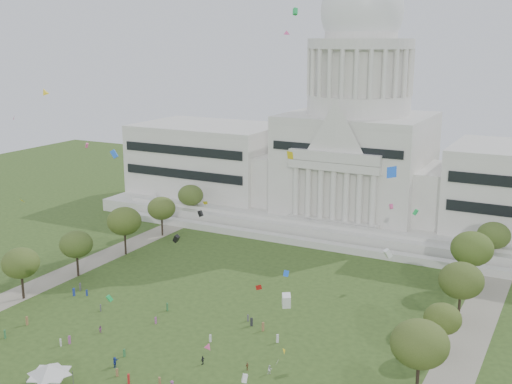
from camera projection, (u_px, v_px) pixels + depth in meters
name	position (u px, v px, depth m)	size (l,w,h in m)	color
ground	(135.00, 382.00, 110.19)	(400.00, 400.00, 0.00)	#31481C
capitol	(356.00, 152.00, 202.83)	(160.00, 64.50, 91.30)	silver
path_left	(55.00, 278.00, 157.66)	(8.00, 160.00, 0.04)	gray
path_right	(455.00, 369.00, 114.41)	(8.00, 160.00, 0.04)	gray
row_tree_l_2	(21.00, 263.00, 143.40)	(8.42, 8.42, 11.97)	black
row_tree_r_2	(420.00, 344.00, 103.06)	(9.55, 9.55, 13.58)	black
row_tree_l_3	(76.00, 244.00, 157.35)	(8.12, 8.12, 11.55)	black
row_tree_r_3	(443.00, 319.00, 118.24)	(7.01, 7.01, 9.98)	black
row_tree_l_4	(124.00, 221.00, 173.01)	(9.29, 9.29, 13.21)	black
row_tree_r_4	(461.00, 281.00, 130.96)	(9.19, 9.19, 13.06)	black
row_tree_l_5	(162.00, 208.00, 189.76)	(8.33, 8.33, 11.85)	black
row_tree_r_5	(472.00, 249.00, 148.75)	(9.82, 9.82, 13.96)	black
row_tree_l_6	(191.00, 195.00, 206.16)	(8.19, 8.19, 11.64)	black
row_tree_r_6	(494.00, 235.00, 163.42)	(8.42, 8.42, 11.97)	black
event_tent	(49.00, 369.00, 107.68)	(10.43, 10.43, 4.42)	#4C4C4C
person_2	(270.00, 370.00, 112.52)	(0.82, 0.51, 1.69)	silver
person_4	(203.00, 360.00, 115.85)	(0.97, 0.53, 1.66)	#26262B
person_5	(115.00, 362.00, 114.89)	(1.81, 0.72, 1.96)	navy
person_8	(100.00, 329.00, 128.41)	(0.72, 0.45, 1.49)	#994C8C
person_10	(247.00, 366.00, 113.94)	(0.86, 0.47, 1.47)	olive
distant_crowd	(129.00, 332.00, 126.81)	(64.38, 38.01, 1.95)	#4C4C51
kite_swarm	(169.00, 219.00, 108.11)	(82.79, 105.78, 63.42)	#E54C8C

